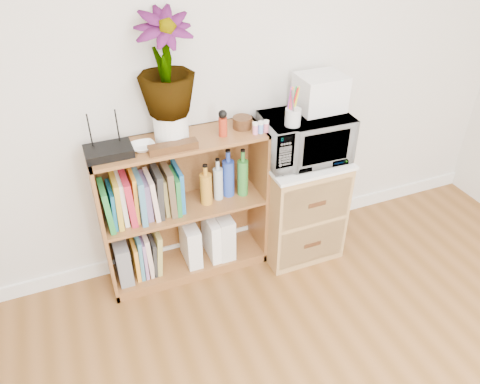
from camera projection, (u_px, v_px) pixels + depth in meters
skirting_board at (230, 235)px, 3.30m from camera, size 4.00×0.02×0.10m
bookshelf at (184, 209)px, 2.85m from camera, size 1.00×0.30×0.95m
wicker_unit at (298, 205)px, 3.09m from camera, size 0.50×0.45×0.70m
microwave at (305, 137)px, 2.79m from camera, size 0.52×0.36×0.28m
pen_cup at (293, 117)px, 2.59m from camera, size 0.09×0.09×0.10m
small_appliance at (320, 92)px, 2.73m from camera, size 0.27×0.22×0.21m
router at (109, 151)px, 2.43m from camera, size 0.24×0.17×0.04m
white_bowl at (143, 147)px, 2.48m from camera, size 0.13×0.13×0.03m
plant_pot at (171, 127)px, 2.54m from camera, size 0.19×0.19×0.16m
potted_plant at (165, 65)px, 2.34m from camera, size 0.30×0.30×0.53m
trinket_box at (173, 147)px, 2.47m from camera, size 0.26×0.07×0.04m
kokeshi_doll at (223, 127)px, 2.59m from camera, size 0.05×0.05×0.11m
wooden_bowl at (242, 122)px, 2.68m from camera, size 0.11×0.11×0.07m
paint_jars at (261, 128)px, 2.63m from camera, size 0.12×0.04×0.06m
file_box at (122, 259)px, 2.87m from camera, size 0.08×0.22×0.28m
magazine_holder_left at (190, 242)px, 2.99m from camera, size 0.09×0.23×0.28m
magazine_holder_mid at (213, 236)px, 3.04m from camera, size 0.09×0.23×0.29m
magazine_holder_right at (223, 233)px, 3.06m from camera, size 0.10×0.24×0.30m
cookbooks at (143, 196)px, 2.68m from camera, size 0.46×0.20×0.30m
liquor_bottles at (224, 177)px, 2.83m from camera, size 0.31×0.07×0.31m
lower_books at (146, 253)px, 2.92m from camera, size 0.18×0.19×0.30m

